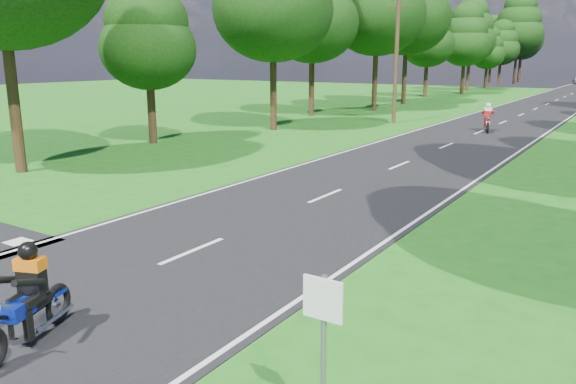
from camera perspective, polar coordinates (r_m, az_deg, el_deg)
The scene contains 7 objects.
ground at distance 11.23m, azimuth -16.62°, elevation -8.71°, with size 160.00×160.00×0.00m, color #1C5C15.
main_road at distance 57.37m, azimuth 24.83°, elevation 8.11°, with size 7.00×140.00×0.02m, color black.
road_markings at distance 55.54m, azimuth 24.40°, elevation 8.03°, with size 7.40×140.00×0.01m.
telegraph_pole at distance 37.40m, azimuth 10.94°, elevation 13.13°, with size 1.20×0.26×8.00m.
road_sign at distance 5.99m, azimuth 3.58°, elevation -14.32°, with size 0.45×0.07×2.00m.
rider_near_blue at distance 9.05m, azimuth -25.30°, elevation -9.58°, with size 0.61×1.84×1.53m, color navy, non-canonical shape.
rider_far_red at distance 34.21m, azimuth 19.61°, elevation 7.16°, with size 0.65×1.96×1.63m, color #A10C16, non-canonical shape.
Camera 1 is at (8.05, -6.66, 4.13)m, focal length 35.00 mm.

